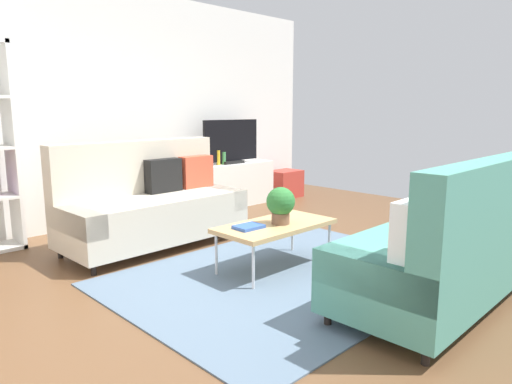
{
  "coord_description": "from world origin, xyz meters",
  "views": [
    {
      "loc": [
        -3.0,
        -2.66,
        1.43
      ],
      "look_at": [
        0.04,
        0.43,
        0.65
      ],
      "focal_mm": 32.38,
      "sensor_mm": 36.0,
      "label": 1
    }
  ],
  "objects_px": {
    "couch_beige": "(152,204)",
    "storage_trunk": "(285,184)",
    "vase_1": "(205,159)",
    "vase_0": "(197,161)",
    "coffee_table": "(275,226)",
    "tv": "(231,142)",
    "potted_plant": "(281,204)",
    "bottle_1": "(224,158)",
    "couch_green": "(446,248)",
    "tv_console": "(231,185)",
    "table_book_0": "(249,227)",
    "bottle_0": "(218,158)"
  },
  "relations": [
    {
      "from": "storage_trunk",
      "to": "bottle_1",
      "type": "distance_m",
      "value": 1.36
    },
    {
      "from": "vase_1",
      "to": "storage_trunk",
      "type": "bearing_deg",
      "value": -5.59
    },
    {
      "from": "tv",
      "to": "vase_0",
      "type": "bearing_deg",
      "value": 173.12
    },
    {
      "from": "tv_console",
      "to": "couch_green",
      "type": "bearing_deg",
      "value": -108.47
    },
    {
      "from": "couch_green",
      "to": "couch_beige",
      "type": "bearing_deg",
      "value": 102.51
    },
    {
      "from": "tv",
      "to": "vase_0",
      "type": "xyz_separation_m",
      "value": [
        -0.58,
        0.07,
        -0.23
      ]
    },
    {
      "from": "coffee_table",
      "to": "table_book_0",
      "type": "height_order",
      "value": "table_book_0"
    },
    {
      "from": "couch_beige",
      "to": "couch_green",
      "type": "bearing_deg",
      "value": 101.88
    },
    {
      "from": "tv_console",
      "to": "bottle_0",
      "type": "distance_m",
      "value": 0.5
    },
    {
      "from": "vase_1",
      "to": "couch_beige",
      "type": "bearing_deg",
      "value": -146.34
    },
    {
      "from": "storage_trunk",
      "to": "potted_plant",
      "type": "distance_m",
      "value": 3.52
    },
    {
      "from": "couch_beige",
      "to": "table_book_0",
      "type": "height_order",
      "value": "couch_beige"
    },
    {
      "from": "tv",
      "to": "vase_0",
      "type": "distance_m",
      "value": 0.63
    },
    {
      "from": "coffee_table",
      "to": "potted_plant",
      "type": "relative_size",
      "value": 3.31
    },
    {
      "from": "couch_beige",
      "to": "tv",
      "type": "bearing_deg",
      "value": -155.72
    },
    {
      "from": "couch_green",
      "to": "vase_0",
      "type": "distance_m",
      "value": 3.92
    },
    {
      "from": "bottle_0",
      "to": "couch_green",
      "type": "bearing_deg",
      "value": -104.96
    },
    {
      "from": "storage_trunk",
      "to": "vase_1",
      "type": "height_order",
      "value": "vase_1"
    },
    {
      "from": "couch_green",
      "to": "bottle_0",
      "type": "height_order",
      "value": "couch_green"
    },
    {
      "from": "storage_trunk",
      "to": "vase_1",
      "type": "distance_m",
      "value": 1.62
    },
    {
      "from": "vase_1",
      "to": "coffee_table",
      "type": "bearing_deg",
      "value": -114.85
    },
    {
      "from": "bottle_0",
      "to": "vase_1",
      "type": "bearing_deg",
      "value": 151.78
    },
    {
      "from": "couch_beige",
      "to": "bottle_1",
      "type": "bearing_deg",
      "value": -154.23
    },
    {
      "from": "couch_beige",
      "to": "storage_trunk",
      "type": "distance_m",
      "value": 3.17
    },
    {
      "from": "potted_plant",
      "to": "bottle_1",
      "type": "xyz_separation_m",
      "value": [
        1.37,
        2.37,
        0.13
      ]
    },
    {
      "from": "potted_plant",
      "to": "vase_0",
      "type": "distance_m",
      "value": 2.64
    },
    {
      "from": "couch_beige",
      "to": "couch_green",
      "type": "xyz_separation_m",
      "value": [
        0.67,
        -2.84,
        -0.01
      ]
    },
    {
      "from": "couch_green",
      "to": "bottle_1",
      "type": "bearing_deg",
      "value": 72.78
    },
    {
      "from": "coffee_table",
      "to": "bottle_1",
      "type": "relative_size",
      "value": 6.05
    },
    {
      "from": "tv_console",
      "to": "bottle_1",
      "type": "relative_size",
      "value": 7.7
    },
    {
      "from": "coffee_table",
      "to": "tv",
      "type": "height_order",
      "value": "tv"
    },
    {
      "from": "coffee_table",
      "to": "tv_console",
      "type": "xyz_separation_m",
      "value": [
        1.56,
        2.38,
        -0.07
      ]
    },
    {
      "from": "couch_beige",
      "to": "tv",
      "type": "height_order",
      "value": "tv"
    },
    {
      "from": "potted_plant",
      "to": "vase_0",
      "type": "relative_size",
      "value": 2.12
    },
    {
      "from": "couch_green",
      "to": "coffee_table",
      "type": "distance_m",
      "value": 1.45
    },
    {
      "from": "vase_0",
      "to": "tv",
      "type": "bearing_deg",
      "value": -6.88
    },
    {
      "from": "potted_plant",
      "to": "bottle_1",
      "type": "height_order",
      "value": "bottle_1"
    },
    {
      "from": "tv",
      "to": "table_book_0",
      "type": "relative_size",
      "value": 4.17
    },
    {
      "from": "storage_trunk",
      "to": "tv_console",
      "type": "bearing_deg",
      "value": 174.81
    },
    {
      "from": "vase_0",
      "to": "bottle_1",
      "type": "relative_size",
      "value": 0.86
    },
    {
      "from": "potted_plant",
      "to": "bottle_0",
      "type": "relative_size",
      "value": 1.57
    },
    {
      "from": "vase_1",
      "to": "vase_0",
      "type": "bearing_deg",
      "value": 180.0
    },
    {
      "from": "couch_beige",
      "to": "tv_console",
      "type": "xyz_separation_m",
      "value": [
        1.94,
        0.95,
        -0.13
      ]
    },
    {
      "from": "couch_beige",
      "to": "bottle_1",
      "type": "distance_m",
      "value": 2.02
    },
    {
      "from": "couch_green",
      "to": "tv",
      "type": "height_order",
      "value": "tv"
    },
    {
      "from": "storage_trunk",
      "to": "table_book_0",
      "type": "distance_m",
      "value": 3.7
    },
    {
      "from": "bottle_1",
      "to": "potted_plant",
      "type": "bearing_deg",
      "value": -119.96
    },
    {
      "from": "couch_green",
      "to": "tv_console",
      "type": "xyz_separation_m",
      "value": [
        1.27,
        3.8,
        -0.12
      ]
    },
    {
      "from": "tv_console",
      "to": "coffee_table",
      "type": "bearing_deg",
      "value": -123.22
    },
    {
      "from": "potted_plant",
      "to": "bottle_1",
      "type": "relative_size",
      "value": 1.83
    }
  ]
}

